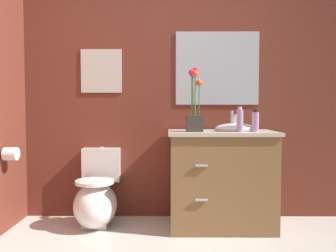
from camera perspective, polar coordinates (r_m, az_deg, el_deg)
wall_back at (r=3.33m, az=1.54°, el=6.19°), size 3.98×0.05×2.50m
toilet at (r=3.20m, az=-11.94°, el=-11.93°), size 0.38×0.59×0.69m
vanity_cabinet at (r=3.09m, az=8.98°, el=-8.62°), size 0.94×0.56×1.04m
flower_vase at (r=2.92m, az=4.48°, el=2.49°), size 0.14×0.14×0.55m
soap_bottle at (r=2.92m, az=12.01°, el=0.93°), size 0.06×0.06×0.21m
lotion_bottle at (r=3.00m, az=14.49°, el=0.75°), size 0.06×0.06×0.19m
hand_wash_bottle at (r=3.09m, az=11.13°, el=0.41°), size 0.07×0.07×0.15m
wall_poster at (r=3.37m, az=-11.17°, el=9.07°), size 0.39×0.01×0.42m
wall_mirror at (r=3.34m, az=8.30°, el=9.59°), size 0.80×0.01×0.70m
toilet_paper_roll at (r=3.15m, az=-24.95°, el=-4.27°), size 0.11×0.11×0.11m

